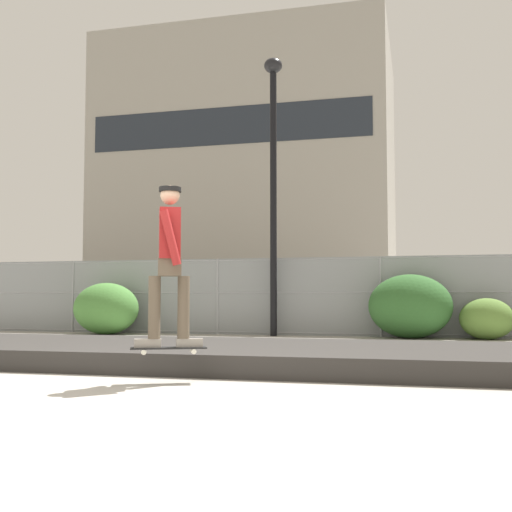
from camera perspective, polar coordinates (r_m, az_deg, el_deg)
name	(u,v)px	position (r m, az deg, el deg)	size (l,w,h in m)	color
ground_plane	(99,398)	(6.00, -13.93, -12.33)	(120.00, 120.00, 0.00)	#9E998E
gravel_berm	(209,354)	(8.81, -4.27, -8.77)	(17.94, 3.11, 0.26)	#33302D
skateboard	(169,348)	(6.85, -7.86, -8.23)	(0.81, 0.51, 0.07)	black
skater	(169,255)	(6.85, -7.79, 0.12)	(0.70, 0.62, 1.74)	gray
chain_fence	(297,296)	(15.12, 3.67, -3.61)	(19.81, 0.06, 1.85)	gray
street_lamp	(273,161)	(15.26, 1.57, 8.55)	(0.44, 0.44, 6.65)	black
parked_car_near	(215,299)	(18.80, -3.70, -3.92)	(4.52, 2.18, 1.66)	navy
parked_car_mid	(425,300)	(17.64, 14.98, -3.81)	(4.40, 1.96, 1.66)	#566B4C
library_building	(255,181)	(48.91, -0.12, 6.73)	(20.57, 15.02, 19.53)	gray
shrub_left	(106,309)	(15.93, -13.33, -4.62)	(1.62, 1.33, 1.25)	#477F38
shrub_center	(410,306)	(14.44, 13.70, -4.41)	(1.83, 1.50, 1.41)	#2D5B28
shrub_right	(487,319)	(14.49, 20.05, -5.33)	(1.15, 0.94, 0.89)	#567A33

